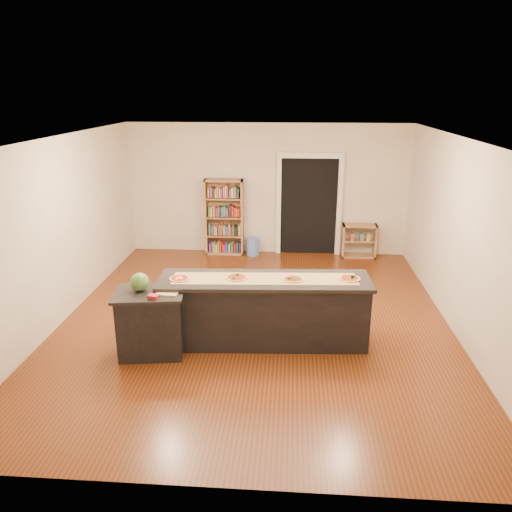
# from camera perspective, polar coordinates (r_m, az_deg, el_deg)

# --- Properties ---
(room) EXTENTS (6.00, 7.00, 2.80)m
(room) POSITION_cam_1_polar(r_m,az_deg,el_deg) (7.42, -0.11, 2.44)
(room) COLOR silver
(room) RESTS_ON ground
(doorway) EXTENTS (1.40, 0.09, 2.21)m
(doorway) POSITION_cam_1_polar(r_m,az_deg,el_deg) (10.82, 6.08, 6.41)
(doorway) COLOR black
(doorway) RESTS_ON room
(kitchen_island) EXTENTS (2.94, 0.80, 0.97)m
(kitchen_island) POSITION_cam_1_polar(r_m,az_deg,el_deg) (7.09, 0.97, -6.24)
(kitchen_island) COLOR black
(kitchen_island) RESTS_ON ground
(side_counter) EXTENTS (0.92, 0.67, 0.91)m
(side_counter) POSITION_cam_1_polar(r_m,az_deg,el_deg) (6.96, -11.92, -7.45)
(side_counter) COLOR black
(side_counter) RESTS_ON ground
(bookshelf) EXTENTS (0.82, 0.29, 1.65)m
(bookshelf) POSITION_cam_1_polar(r_m,az_deg,el_deg) (10.84, -3.65, 4.44)
(bookshelf) COLOR #AB7853
(bookshelf) RESTS_ON ground
(low_shelf) EXTENTS (0.72, 0.31, 0.72)m
(low_shelf) POSITION_cam_1_polar(r_m,az_deg,el_deg) (10.95, 11.68, 1.73)
(low_shelf) COLOR #AB7853
(low_shelf) RESTS_ON ground
(waste_bin) EXTENTS (0.27, 0.27, 0.40)m
(waste_bin) POSITION_cam_1_polar(r_m,az_deg,el_deg) (10.88, -0.37, 1.12)
(waste_bin) COLOR #5A7BC9
(waste_bin) RESTS_ON ground
(kraft_paper) EXTENTS (2.57, 0.61, 0.00)m
(kraft_paper) POSITION_cam_1_polar(r_m,az_deg,el_deg) (6.90, 0.99, -2.60)
(kraft_paper) COLOR olive
(kraft_paper) RESTS_ON kitchen_island
(watermelon) EXTENTS (0.25, 0.25, 0.25)m
(watermelon) POSITION_cam_1_polar(r_m,az_deg,el_deg) (6.80, -13.14, -2.90)
(watermelon) COLOR #144214
(watermelon) RESTS_ON side_counter
(cutting_board) EXTENTS (0.29, 0.20, 0.02)m
(cutting_board) POSITION_cam_1_polar(r_m,az_deg,el_deg) (6.66, -10.08, -4.20)
(cutting_board) COLOR tan
(cutting_board) RESTS_ON side_counter
(package_red) EXTENTS (0.16, 0.13, 0.05)m
(package_red) POSITION_cam_1_polar(r_m,az_deg,el_deg) (6.55, -11.65, -4.58)
(package_red) COLOR maroon
(package_red) RESTS_ON side_counter
(package_teal) EXTENTS (0.14, 0.14, 0.05)m
(package_teal) POSITION_cam_1_polar(r_m,az_deg,el_deg) (6.87, -9.28, -3.29)
(package_teal) COLOR #195966
(package_teal) RESTS_ON side_counter
(pizza_a) EXTENTS (0.29, 0.29, 0.02)m
(pizza_a) POSITION_cam_1_polar(r_m,az_deg,el_deg) (6.95, -8.73, -2.55)
(pizza_a) COLOR tan
(pizza_a) RESTS_ON kitchen_island
(pizza_b) EXTENTS (0.30, 0.30, 0.02)m
(pizza_b) POSITION_cam_1_polar(r_m,az_deg,el_deg) (6.92, -2.25, -2.45)
(pizza_b) COLOR tan
(pizza_b) RESTS_ON kitchen_island
(pizza_c) EXTENTS (0.28, 0.28, 0.02)m
(pizza_c) POSITION_cam_1_polar(r_m,az_deg,el_deg) (6.87, 4.26, -2.65)
(pizza_c) COLOR tan
(pizza_c) RESTS_ON kitchen_island
(pizza_d) EXTENTS (0.30, 0.30, 0.02)m
(pizza_d) POSITION_cam_1_polar(r_m,az_deg,el_deg) (7.00, 10.65, -2.53)
(pizza_d) COLOR tan
(pizza_d) RESTS_ON kitchen_island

